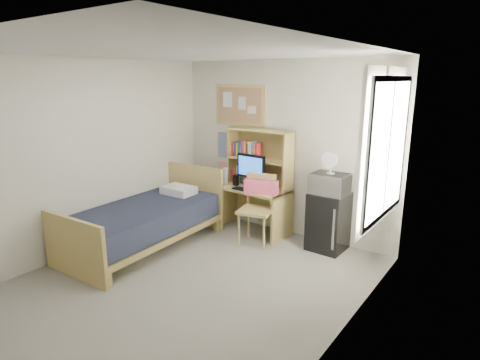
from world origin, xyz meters
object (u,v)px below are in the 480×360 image
Objects in this scene: monitor at (251,172)px; microwave at (330,184)px; desk at (253,209)px; mini_fridge at (328,221)px; bed at (144,227)px; bulletin_board at (240,105)px; desk_fan at (331,164)px; speaker_left at (236,180)px; desk_chair at (256,210)px; speaker_right at (267,187)px.

monitor is 1.23m from microwave.
mini_fridge is (1.23, 0.04, 0.06)m from desk.
microwave is at bearing 31.12° from bed.
microwave reaches higher than desk.
desk_fan is at bearing -8.93° from bulletin_board.
desk_fan is (1.68, -0.26, -0.69)m from bulletin_board.
speaker_left is at bearing -175.44° from mini_fridge.
desk_chair is (0.31, -0.38, 0.16)m from desk.
desk_chair is at bearing 37.65° from bed.
monitor is at bearing 180.00° from speaker_right.
monitor is at bearing 120.82° from desk_chair.
speaker_right is 0.62× the size of desk_fan.
bulletin_board is at bearing 150.95° from desk.
desk_chair reaches higher than mini_fridge.
bulletin_board is 5.57× the size of speaker_left.
bulletin_board is 3.46× the size of desk_fan.
bulletin_board is 0.93× the size of desk_chair.
monitor is at bearing -90.00° from desk.
speaker_left is at bearing 180.00° from monitor.
monitor is at bearing -173.92° from mini_fridge.
bulletin_board is 1.77× the size of monitor.
speaker_right is at bearing -11.31° from desk.
desk_fan is at bearing 0.00° from microwave.
speaker_right reaches higher than mini_fridge.
speaker_right is 1.04m from desk_fan.
bulletin_board reaches higher than speaker_right.
desk_chair is at bearing -85.12° from speaker_right.
desk_chair is at bearing -41.26° from bulletin_board.
microwave is (1.53, 0.06, 0.17)m from speaker_left.
desk_chair is at bearing -25.80° from speaker_left.
bed is (-2.14, -1.45, -0.11)m from mini_fridge.
bed is at bearing -105.05° from bulletin_board.
speaker_left is at bearing -176.19° from desk_fan.
microwave is at bearing 10.26° from desk_chair.
monitor is at bearing -37.52° from bulletin_board.
bulletin_board is 2.39m from bed.
bed is at bearing -144.44° from mini_fridge.
desk is 1.51m from desk_fan.
desk_fan is (1.53, 0.06, 0.44)m from speaker_left.
desk_fan is at bearing -90.00° from mini_fridge.
bulletin_board is at bearing 173.17° from mini_fridge.
speaker_left reaches higher than bed.
bulletin_board reaches higher than desk.
bulletin_board is 5.62× the size of speaker_right.
desk_fan reaches higher than bed.
desk_fan is at bearing 4.09° from desk.
desk is 2.12× the size of monitor.
speaker_left is at bearing 180.00° from speaker_right.
monitor reaches higher than desk_chair.
monitor is (-0.00, -0.06, 0.62)m from desk.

